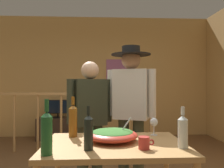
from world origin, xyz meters
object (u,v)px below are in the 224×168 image
flat_screen_tv (57,107)px  wine_bottle_clear (182,131)px  tv_console (58,128)px  serving_table (114,153)px  wine_bottle_amber (73,120)px  wine_bottle_dark (88,132)px  person_standing_left (90,115)px  stair_railing (86,114)px  salad_bowl (112,134)px  framed_picture (118,74)px  wine_bottle_green (46,132)px  mug_red (144,143)px  person_standing_right (131,103)px  wine_glass (154,123)px

flat_screen_tv → wine_bottle_clear: size_ratio=1.63×
flat_screen_tv → tv_console: bearing=90.0°
serving_table → wine_bottle_amber: (-0.38, 0.24, 0.24)m
wine_bottle_dark → person_standing_left: person_standing_left is taller
wine_bottle_amber → stair_railing: bearing=90.2°
wine_bottle_clear → serving_table: bearing=160.8°
serving_table → salad_bowl: bearing=102.2°
framed_picture → wine_bottle_green: framed_picture is taller
salad_bowl → person_standing_left: person_standing_left is taller
person_standing_left → framed_picture: bearing=-122.3°
salad_bowl → wine_bottle_green: 0.61m
salad_bowl → wine_bottle_clear: wine_bottle_clear is taller
flat_screen_tv → serving_table: size_ratio=0.44×
flat_screen_tv → mug_red: bearing=-69.4°
framed_picture → stair_railing: size_ratio=0.20×
tv_console → mug_red: size_ratio=7.48×
salad_bowl → person_standing_right: size_ratio=0.26×
flat_screen_tv → wine_glass: bearing=-63.7°
flat_screen_tv → salad_bowl: salad_bowl is taller
wine_glass → stair_railing: bearing=110.4°
wine_glass → wine_bottle_dark: wine_bottle_dark is taller
tv_console → person_standing_right: size_ratio=0.53×
framed_picture → wine_bottle_clear: (0.21, -3.77, -0.63)m
wine_bottle_clear → person_standing_right: (-0.27, 0.97, 0.14)m
wine_bottle_amber → person_standing_right: bearing=42.0°
serving_table → wine_bottle_amber: size_ratio=3.10×
serving_table → wine_bottle_clear: (0.51, -0.18, 0.21)m
flat_screen_tv → wine_bottle_green: (0.60, -3.56, 0.18)m
stair_railing → person_standing_right: bearing=-68.0°
person_standing_right → wine_glass: bearing=126.7°
wine_bottle_dark → wine_glass: bearing=37.2°
flat_screen_tv → serving_table: 3.45m
wine_bottle_clear → wine_bottle_amber: bearing=154.8°
wine_bottle_green → mug_red: wine_bottle_green is taller
flat_screen_tv → mug_red: 3.70m
serving_table → wine_bottle_dark: size_ratio=3.56×
stair_railing → mug_red: 2.62m
stair_railing → wine_bottle_dark: 2.56m
stair_railing → salad_bowl: 2.31m
serving_table → mug_red: size_ratio=9.65×
stair_railing → mug_red: size_ratio=29.17×
tv_console → flat_screen_tv: (0.00, -0.03, 0.49)m
wine_bottle_amber → wine_glass: bearing=1.6°
tv_console → person_standing_right: person_standing_right is taller
salad_bowl → wine_bottle_clear: (0.53, -0.25, 0.08)m
wine_bottle_green → person_standing_left: 1.12m
salad_bowl → mug_red: size_ratio=3.61×
framed_picture → stair_railing: bearing=-118.9°
wine_bottle_clear → wine_bottle_green: wine_bottle_green is taller
wine_glass → wine_bottle_amber: 0.77m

